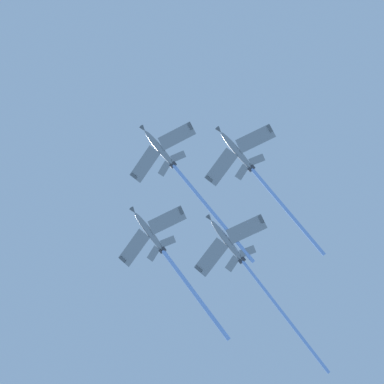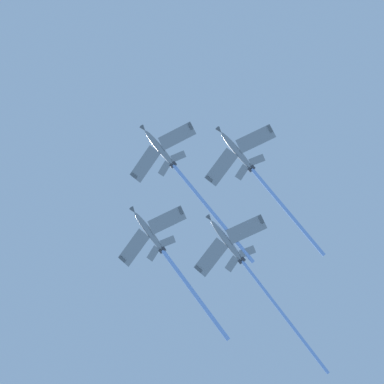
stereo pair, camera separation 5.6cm
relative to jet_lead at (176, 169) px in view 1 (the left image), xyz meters
The scene contains 4 objects.
jet_lead is the anchor object (origin of this frame).
jet_left_wing 17.98m from the jet_lead, 11.11° to the right, with size 28.93×27.50×15.29m.
jet_right_wing 20.42m from the jet_lead, 90.27° to the left, with size 28.89×27.27×15.76m.
jet_slot 26.78m from the jet_lead, 44.70° to the left, with size 31.68×30.19×17.03m.
Camera 1 is at (-17.74, -9.26, 1.84)m, focal length 45.60 mm.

